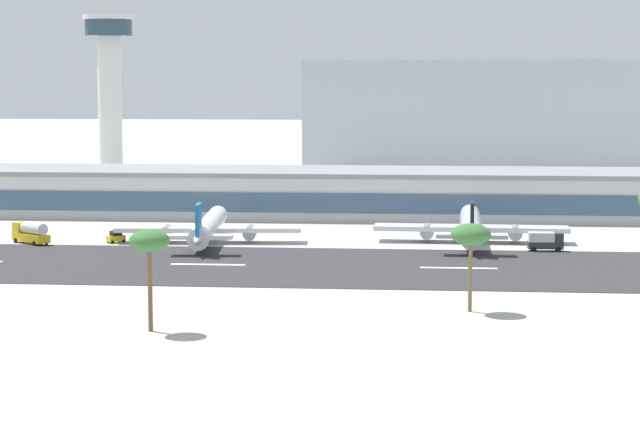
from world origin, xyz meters
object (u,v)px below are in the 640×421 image
terminal_building (351,193)px  service_box_truck_1 (545,241)px  service_baggage_tug_2 (116,237)px  control_tower (110,84)px  airliner_blue_tail_gate_0 (208,228)px  palm_tree_0 (149,243)px  palm_tree_2 (471,236)px  service_fuel_truck_0 (31,233)px  distant_hotel_block (472,121)px  airliner_black_tail_gate_1 (471,227)px

terminal_building → service_box_truck_1: 62.75m
service_baggage_tug_2 → control_tower: bearing=63.6°
service_box_truck_1 → service_baggage_tug_2: bearing=174.6°
airliner_blue_tail_gate_0 → palm_tree_0: palm_tree_0 is taller
terminal_building → palm_tree_2: bearing=-78.4°
airliner_blue_tail_gate_0 → service_baggage_tug_2: size_ratio=12.18×
service_baggage_tug_2 → palm_tree_2: bearing=-85.8°
service_baggage_tug_2 → palm_tree_2: (61.57, -59.17, 8.70)m
airliner_blue_tail_gate_0 → service_fuel_truck_0: (-31.63, -3.61, -0.77)m
terminal_building → control_tower: (-65.23, 44.98, 23.25)m
distant_hotel_block → airliner_black_tail_gate_1: size_ratio=2.24×
terminal_building → airliner_blue_tail_gate_0: terminal_building is taller
palm_tree_0 → airliner_blue_tail_gate_0: bearing=95.4°
palm_tree_2 → control_tower: bearing=120.0°
distant_hotel_block → palm_tree_2: distant_hotel_block is taller
airliner_blue_tail_gate_0 → airliner_black_tail_gate_1: 47.56m
airliner_blue_tail_gate_0 → service_baggage_tug_2: (-16.74, -0.85, -1.75)m
service_box_truck_1 → service_fuel_truck_0: bearing=176.8°
palm_tree_2 → service_fuel_truck_0: bearing=143.6°
service_baggage_tug_2 → palm_tree_0: bearing=-114.2°
control_tower → service_baggage_tug_2: control_tower is taller
distant_hotel_block → service_baggage_tug_2: (-69.15, -139.43, -16.46)m
service_box_truck_1 → service_baggage_tug_2: size_ratio=1.77×
palm_tree_2 → palm_tree_0: bearing=-157.9°
service_fuel_truck_0 → airliner_black_tail_gate_1: bearing=-135.9°
airliner_black_tail_gate_1 → service_fuel_truck_0: 79.39m
service_fuel_truck_0 → service_box_truck_1: service_fuel_truck_0 is taller
control_tower → palm_tree_2: bearing=-60.0°
distant_hotel_block → palm_tree_0: distant_hotel_block is taller
service_fuel_truck_0 → service_box_truck_1: bearing=-142.6°
terminal_building → service_fuel_truck_0: 73.91m
distant_hotel_block → service_fuel_truck_0: (-84.04, -142.19, -15.48)m
distant_hotel_block → control_tower: bearing=-153.3°
airliner_blue_tail_gate_0 → palm_tree_2: (44.83, -60.02, 6.95)m
control_tower → airliner_blue_tail_gate_0: control_tower is taller
palm_tree_2 → airliner_blue_tail_gate_0: bearing=126.8°
airliner_black_tail_gate_1 → service_fuel_truck_0: airliner_black_tail_gate_1 is taller
control_tower → service_box_truck_1: size_ratio=7.52×
airliner_blue_tail_gate_0 → airliner_black_tail_gate_1: airliner_black_tail_gate_1 is taller
airliner_blue_tail_gate_0 → service_baggage_tug_2: bearing=88.1°
terminal_building → service_baggage_tug_2: terminal_building is taller
terminal_building → palm_tree_0: palm_tree_0 is taller
control_tower → airliner_black_tail_gate_1: 127.01m
service_fuel_truck_0 → palm_tree_2: size_ratio=0.73×
palm_tree_0 → palm_tree_2: bearing=22.1°
distant_hotel_block → service_baggage_tug_2: distant_hotel_block is taller
terminal_building → service_baggage_tug_2: (-39.73, -46.94, -3.99)m
palm_tree_2 → distant_hotel_block: bearing=87.8°
distant_hotel_block → airliner_blue_tail_gate_0: (-52.41, -138.58, -14.71)m
control_tower → service_fuel_truck_0: (10.61, -94.69, -26.25)m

